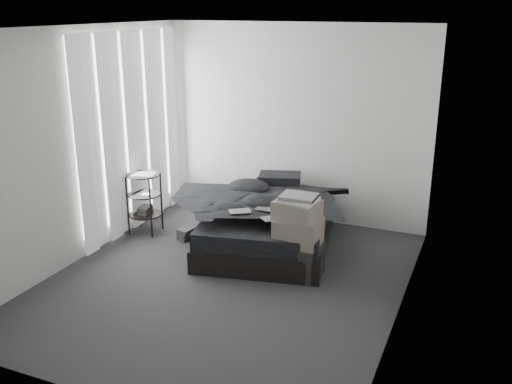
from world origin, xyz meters
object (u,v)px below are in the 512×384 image
at_px(laptop, 298,193).
at_px(box_lower, 297,259).
at_px(bed, 268,236).
at_px(side_stand, 145,204).

relative_size(laptop, box_lower, 0.61).
distance_m(laptop, box_lower, 0.91).
height_order(bed, side_stand, side_stand).
bearing_deg(side_stand, bed, 6.63).
xyz_separation_m(side_stand, box_lower, (2.20, -0.41, -0.20)).
bearing_deg(laptop, bed, -154.50).
bearing_deg(box_lower, bed, 133.76).
xyz_separation_m(laptop, box_lower, (0.24, -0.72, -0.51)).
relative_size(laptop, side_stand, 0.39).
bearing_deg(laptop, side_stand, -164.61).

